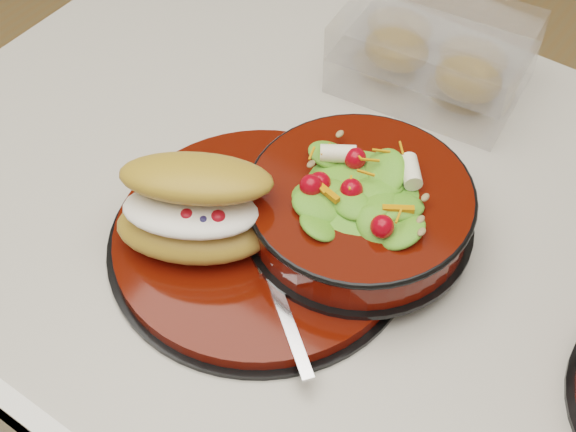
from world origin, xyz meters
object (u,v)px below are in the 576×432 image
Objects in this scene: fork at (280,302)px; pastry_box at (434,54)px; croissant at (195,209)px; dinner_plate at (261,239)px; salad_bowl at (360,200)px.

pastry_box is (-0.05, 0.39, 0.02)m from fork.
croissant is at bearing 119.42° from fork.
fork is at bearing -37.31° from croissant.
pastry_box is at bearing 86.89° from dinner_plate.
fork reaches higher than dinner_plate.
dinner_plate is 1.34× the size of salad_bowl.
salad_bowl is 0.13m from fork.
dinner_plate is 2.31× the size of fork.
salad_bowl is at bearing 33.89° from fork.
pastry_box is (0.02, 0.33, 0.03)m from dinner_plate.
salad_bowl is 1.01× the size of pastry_box.
dinner_plate is 1.80× the size of croissant.
salad_bowl is at bearing -84.15° from pastry_box.
salad_bowl is 0.16m from croissant.
croissant reaches higher than pastry_box.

